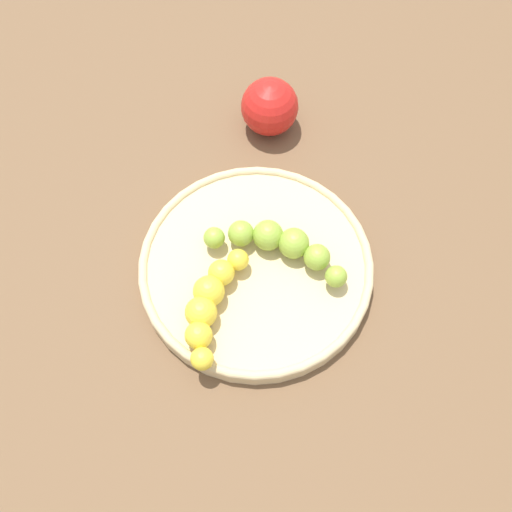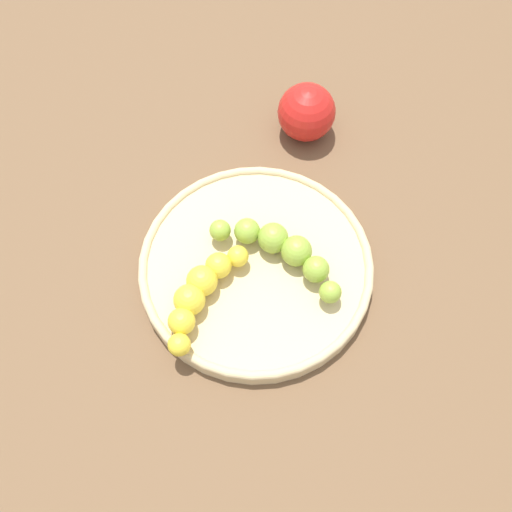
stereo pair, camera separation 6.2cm
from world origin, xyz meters
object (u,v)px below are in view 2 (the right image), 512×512
object	(u,v)px
banana_green	(282,249)
apple_red	(307,112)
banana_yellow	(200,292)
fruit_bowl	(256,266)

from	to	relation	value
banana_green	apple_red	bearing A→B (deg)	22.01
banana_yellow	apple_red	world-z (taller)	apple_red
fruit_bowl	banana_green	xyz separation A→B (m)	(0.01, -0.03, 0.02)
fruit_bowl	apple_red	distance (m)	0.21
banana_green	banana_yellow	bearing A→B (deg)	152.86
fruit_bowl	banana_yellow	size ratio (longest dim) A/B	2.04
fruit_bowl	banana_yellow	xyz separation A→B (m)	(-0.04, 0.06, 0.02)
fruit_bowl	apple_red	world-z (taller)	apple_red
banana_green	apple_red	size ratio (longest dim) A/B	2.00
fruit_bowl	banana_yellow	distance (m)	0.08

